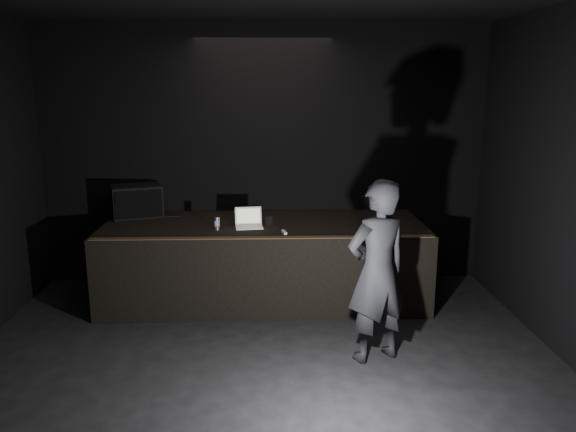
% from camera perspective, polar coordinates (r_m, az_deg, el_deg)
% --- Properties ---
extents(ground, '(7.00, 7.00, 0.00)m').
position_cam_1_polar(ground, '(4.92, -2.64, -19.93)').
color(ground, black).
rests_on(ground, ground).
extents(room_walls, '(6.10, 7.10, 3.52)m').
position_cam_1_polar(room_walls, '(4.19, -2.93, 4.00)').
color(room_walls, black).
rests_on(room_walls, ground).
extents(stage_riser, '(4.00, 1.50, 1.00)m').
position_cam_1_polar(stage_riser, '(7.20, -2.43, -4.60)').
color(stage_riser, black).
rests_on(stage_riser, ground).
extents(riser_lip, '(3.92, 0.10, 0.01)m').
position_cam_1_polar(riser_lip, '(6.38, -2.53, -2.20)').
color(riser_lip, brown).
rests_on(riser_lip, stage_riser).
extents(stage_monitor, '(0.73, 0.62, 0.42)m').
position_cam_1_polar(stage_monitor, '(7.64, -15.06, 1.48)').
color(stage_monitor, black).
rests_on(stage_monitor, stage_riser).
extents(cable, '(0.82, 0.17, 0.02)m').
position_cam_1_polar(cable, '(7.54, -13.87, -0.17)').
color(cable, black).
rests_on(cable, stage_riser).
extents(laptop, '(0.36, 0.32, 0.22)m').
position_cam_1_polar(laptop, '(6.90, -4.01, -0.59)').
color(laptop, silver).
rests_on(laptop, stage_riser).
extents(beer_can, '(0.07, 0.07, 0.16)m').
position_cam_1_polar(beer_can, '(6.77, -7.24, -0.77)').
color(beer_can, silver).
rests_on(beer_can, stage_riser).
extents(plastic_cup, '(0.09, 0.09, 0.11)m').
position_cam_1_polar(plastic_cup, '(6.94, -1.91, -0.51)').
color(plastic_cup, white).
rests_on(plastic_cup, stage_riser).
extents(wii_remote, '(0.07, 0.16, 0.03)m').
position_cam_1_polar(wii_remote, '(6.57, -0.40, -1.66)').
color(wii_remote, white).
rests_on(wii_remote, stage_riser).
extents(person, '(0.79, 0.67, 1.83)m').
position_cam_1_polar(person, '(5.57, 9.05, -5.60)').
color(person, black).
rests_on(person, ground).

